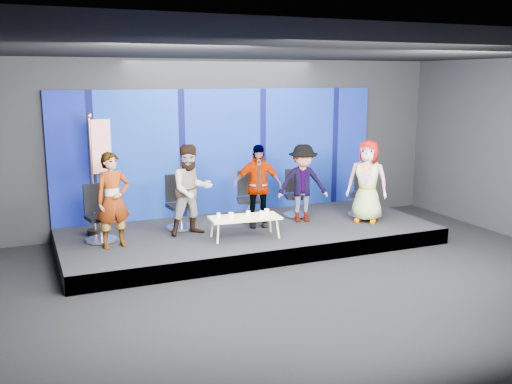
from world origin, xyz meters
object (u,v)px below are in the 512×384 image
Objects in this scene: mug_a at (218,215)px; mug_e at (267,212)px; chair_b at (180,211)px; panelist_c at (257,186)px; panelist_b at (191,190)px; mug_b at (231,216)px; panelist_a at (113,200)px; coffee_table at (245,218)px; chair_d at (296,201)px; mug_c at (248,213)px; mug_d at (262,214)px; chair_a at (100,223)px; panelist_e at (367,181)px; panelist_d at (303,183)px; chair_e at (362,200)px; chair_c at (248,205)px; flag_stand at (98,171)px.

mug_a is 0.89m from mug_e.
panelist_c is (1.42, -0.43, 0.46)m from chair_b.
mug_b is (0.53, -0.63, -0.39)m from panelist_b.
mug_e is (2.67, -0.33, -0.37)m from panelist_a.
panelist_b is 1.11m from coffee_table.
chair_d is 2.29m from mug_a.
panelist_a is 2.38m from mug_c.
chair_d reaches higher than mug_d.
panelist_b reaches higher than chair_a.
mug_d is (-0.23, -0.73, -0.36)m from panelist_c.
panelist_c is 15.48× the size of mug_e.
panelist_e is 2.43m from mug_d.
panelist_d is (0.98, 0.00, -0.02)m from panelist_c.
mug_d is (1.10, -0.67, -0.39)m from panelist_b.
panelist_d is 1.29m from mug_e.
mug_e is (2.85, -0.80, 0.11)m from chair_a.
mug_d is at bearing -20.31° from panelist_a.
panelist_c reaches higher than mug_a.
chair_e reaches higher than chair_d.
mug_a is at bearing -30.05° from chair_a.
chair_b reaches higher than mug_a.
chair_a is at bearing -167.12° from panelist_d.
coffee_table is 14.79× the size of mug_c.
mug_e is (-2.45, -0.62, 0.11)m from chair_e.
mug_b is (-2.95, -0.20, -0.37)m from panelist_e.
mug_a is (-3.13, -0.04, -0.39)m from panelist_e.
mug_d is (-1.20, -0.74, -0.34)m from panelist_d.
panelist_d reaches higher than chair_b.
panelist_d is 1.45m from mug_d.
panelist_e reaches higher than coffee_table.
chair_a is at bearing -167.08° from panelist_c.
panelist_d is 1.57m from mug_c.
panelist_d reaches higher than mug_a.
chair_c is at bearing 167.73° from panelist_d.
chair_a is at bearing 163.38° from mug_c.
chair_e is 0.45× the size of flag_stand.
panelist_a is 1.84m from mug_a.
panelist_e is (2.14, -0.99, 0.49)m from chair_c.
panelist_c is at bearing -13.94° from chair_a.
mug_e is (0.71, 0.04, -0.00)m from mug_b.
flag_stand reaches higher than panelist_d.
panelist_d is at bearing -3.00° from panelist_b.
panelist_b reaches higher than mug_c.
panelist_e is (2.16, -0.49, 0.02)m from panelist_c.
mug_c is (0.90, -0.53, -0.40)m from panelist_b.
mug_e is 3.13m from flag_stand.
mug_c is (-1.41, -0.60, -0.34)m from panelist_d.
mug_e is at bearing 0.55° from coffee_table.
mug_b is (-0.81, -1.19, 0.12)m from chair_c.
panelist_a is at bearing -94.10° from flag_stand.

